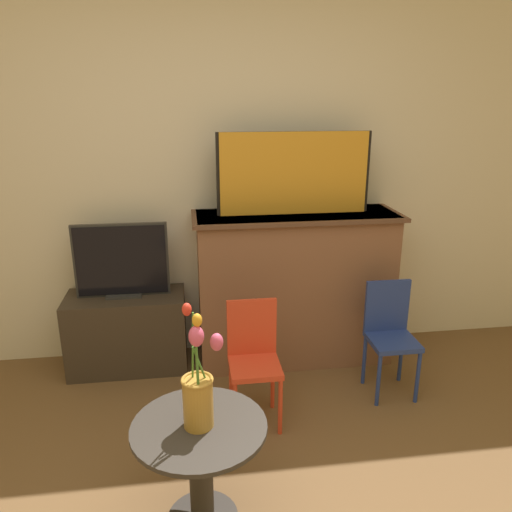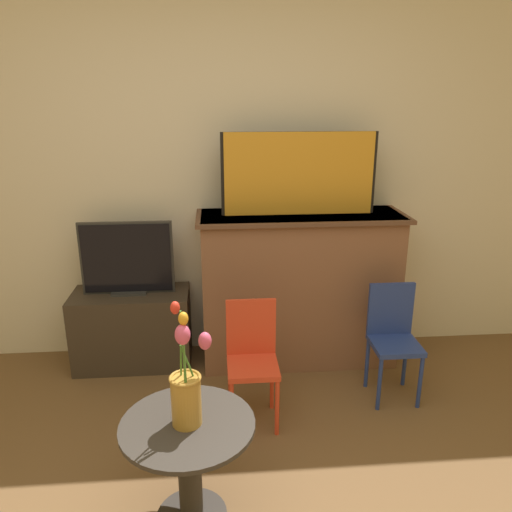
{
  "view_description": "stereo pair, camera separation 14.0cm",
  "coord_description": "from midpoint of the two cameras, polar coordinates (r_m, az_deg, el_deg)",
  "views": [
    {
      "loc": [
        -0.14,
        -1.18,
        1.76
      ],
      "look_at": [
        0.21,
        1.32,
        0.94
      ],
      "focal_mm": 35.0,
      "sensor_mm": 36.0,
      "label": 1
    },
    {
      "loc": [
        -0.0,
        -1.2,
        1.76
      ],
      "look_at": [
        0.21,
        1.32,
        0.94
      ],
      "focal_mm": 35.0,
      "sensor_mm": 36.0,
      "label": 2
    }
  ],
  "objects": [
    {
      "name": "vase_tulips",
      "position": [
        2.05,
        -8.6,
        -14.98
      ],
      "size": [
        0.17,
        0.15,
        0.52
      ],
      "color": "#B78433",
      "rests_on": "side_table"
    },
    {
      "name": "tv_monitor",
      "position": [
        3.29,
        -16.3,
        -0.62
      ],
      "size": [
        0.59,
        0.12,
        0.48
      ],
      "color": "#2D2D2D",
      "rests_on": "tv_stand"
    },
    {
      "name": "painting",
      "position": [
        3.17,
        3.11,
        9.4
      ],
      "size": [
        0.98,
        0.03,
        0.51
      ],
      "color": "black",
      "rests_on": "fireplace_mantel"
    },
    {
      "name": "fireplace_mantel",
      "position": [
        3.37,
        3.24,
        -3.44
      ],
      "size": [
        1.34,
        0.47,
        1.03
      ],
      "color": "brown",
      "rests_on": "ground"
    },
    {
      "name": "side_table",
      "position": [
        2.25,
        -8.29,
        -22.04
      ],
      "size": [
        0.55,
        0.55,
        0.49
      ],
      "color": "#332D28",
      "rests_on": "ground"
    },
    {
      "name": "chair_red",
      "position": [
        2.79,
        -1.74,
        -11.19
      ],
      "size": [
        0.28,
        0.28,
        0.69
      ],
      "color": "red",
      "rests_on": "ground"
    },
    {
      "name": "wall_back",
      "position": [
        3.34,
        -6.76,
        10.89
      ],
      "size": [
        8.0,
        0.06,
        2.7
      ],
      "color": "beige",
      "rests_on": "ground"
    },
    {
      "name": "chair_blue",
      "position": [
        3.14,
        13.82,
        -8.27
      ],
      "size": [
        0.28,
        0.28,
        0.69
      ],
      "color": "navy",
      "rests_on": "ground"
    },
    {
      "name": "tv_stand",
      "position": [
        3.47,
        -15.6,
        -8.34
      ],
      "size": [
        0.76,
        0.36,
        0.51
      ],
      "color": "#382D23",
      "rests_on": "ground"
    }
  ]
}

